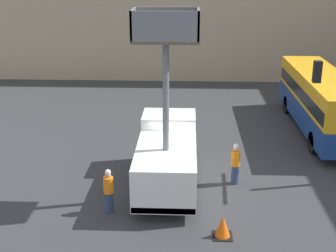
{
  "coord_description": "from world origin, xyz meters",
  "views": [
    {
      "loc": [
        0.41,
        -18.72,
        9.01
      ],
      "look_at": [
        -0.41,
        0.21,
        2.4
      ],
      "focal_mm": 50.0,
      "sensor_mm": 36.0,
      "label": 1
    }
  ],
  "objects": [
    {
      "name": "utility_truck",
      "position": [
        -0.41,
        -0.65,
        1.53
      ],
      "size": [
        2.41,
        6.16,
        7.48
      ],
      "color": "silver",
      "rests_on": "ground_plane"
    },
    {
      "name": "road_worker_directing",
      "position": [
        2.5,
        -0.33,
        0.92
      ],
      "size": [
        0.38,
        0.38,
        1.84
      ],
      "rotation": [
        0.0,
        0.0,
        2.49
      ],
      "color": "navy",
      "rests_on": "ground_plane"
    },
    {
      "name": "road_worker_near_truck",
      "position": [
        -2.52,
        -2.96,
        0.87
      ],
      "size": [
        0.38,
        0.38,
        1.76
      ],
      "rotation": [
        0.0,
        0.0,
        2.67
      ],
      "color": "navy",
      "rests_on": "ground_plane"
    },
    {
      "name": "city_bus",
      "position": [
        7.81,
        6.64,
        1.92
      ],
      "size": [
        2.47,
        10.69,
        3.27
      ],
      "rotation": [
        0.0,
        0.0,
        1.72
      ],
      "color": "navy",
      "rests_on": "ground_plane"
    },
    {
      "name": "traffic_cone_near_truck",
      "position": [
        1.7,
        -4.52,
        0.37
      ],
      "size": [
        0.69,
        0.69,
        0.79
      ],
      "color": "black",
      "rests_on": "ground_plane"
    },
    {
      "name": "ground_plane",
      "position": [
        0.0,
        0.0,
        0.0
      ],
      "size": [
        120.0,
        120.0,
        0.0
      ],
      "primitive_type": "plane",
      "color": "#333335"
    },
    {
      "name": "building_backdrop_far",
      "position": [
        0.0,
        23.14,
        5.13
      ],
      "size": [
        44.0,
        10.0,
        10.26
      ],
      "color": "tan",
      "rests_on": "ground_plane"
    }
  ]
}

